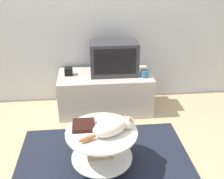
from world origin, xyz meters
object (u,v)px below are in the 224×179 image
(tv, at_px, (114,58))
(cat, at_px, (112,127))
(dvd_box, at_px, (84,125))
(speaker, at_px, (69,71))

(tv, distance_m, cat, 1.21)
(dvd_box, bearing_deg, tv, 70.03)
(speaker, xyz_separation_m, dvd_box, (0.18, -1.07, -0.10))
(tv, bearing_deg, cat, -96.66)
(dvd_box, relative_size, cat, 0.40)
(tv, bearing_deg, dvd_box, -109.97)
(speaker, bearing_deg, cat, -70.20)
(tv, xyz_separation_m, dvd_box, (-0.39, -1.06, -0.26))
(tv, height_order, cat, tv)
(cat, bearing_deg, tv, 59.32)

